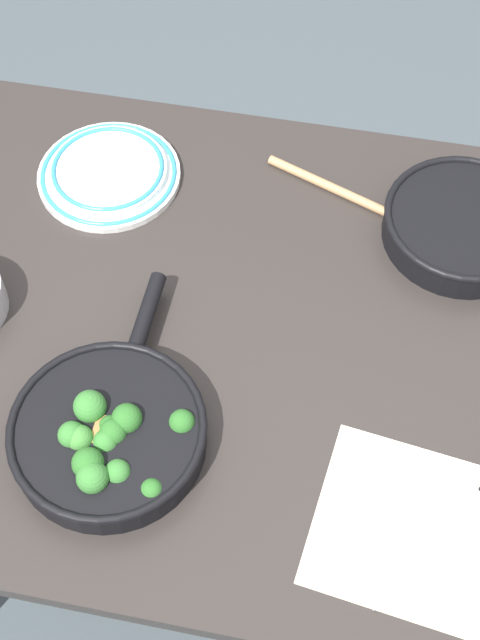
# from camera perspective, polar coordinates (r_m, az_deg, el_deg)

# --- Properties ---
(ground_plane) EXTENTS (14.00, 14.00, 0.00)m
(ground_plane) POSITION_cam_1_polar(r_m,az_deg,el_deg) (2.01, -0.00, -12.45)
(ground_plane) COLOR #424C51
(dining_table_red) EXTENTS (1.16, 0.87, 0.77)m
(dining_table_red) POSITION_cam_1_polar(r_m,az_deg,el_deg) (1.39, -0.00, -2.49)
(dining_table_red) COLOR #2D2826
(dining_table_red) RESTS_ON ground_plane
(skillet_broccoli) EXTENTS (0.27, 0.39, 0.07)m
(skillet_broccoli) POSITION_cam_1_polar(r_m,az_deg,el_deg) (1.21, -8.39, -7.12)
(skillet_broccoli) COLOR black
(skillet_broccoli) RESTS_ON dining_table_red
(skillet_eggs) EXTENTS (0.37, 0.25, 0.05)m
(skillet_eggs) POSITION_cam_1_polar(r_m,az_deg,el_deg) (1.44, 14.17, 5.86)
(skillet_eggs) COLOR black
(skillet_eggs) RESTS_ON dining_table_red
(wooden_spoon) EXTENTS (0.33, 0.15, 0.02)m
(wooden_spoon) POSITION_cam_1_polar(r_m,az_deg,el_deg) (1.46, 9.14, 6.93)
(wooden_spoon) COLOR tan
(wooden_spoon) RESTS_ON dining_table_red
(parchment_sheet) EXTENTS (0.41, 0.28, 0.00)m
(parchment_sheet) POSITION_cam_1_polar(r_m,az_deg,el_deg) (1.20, 14.00, -13.75)
(parchment_sheet) COLOR beige
(parchment_sheet) RESTS_ON dining_table_red
(grater_knife) EXTENTS (0.21, 0.25, 0.02)m
(grater_knife) POSITION_cam_1_polar(r_m,az_deg,el_deg) (1.22, 14.75, -11.38)
(grater_knife) COLOR silver
(grater_knife) RESTS_ON dining_table_red
(dinner_plate_stack) EXTENTS (0.24, 0.24, 0.03)m
(dinner_plate_stack) POSITION_cam_1_polar(r_m,az_deg,el_deg) (1.50, -8.41, 9.31)
(dinner_plate_stack) COLOR white
(dinner_plate_stack) RESTS_ON dining_table_red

